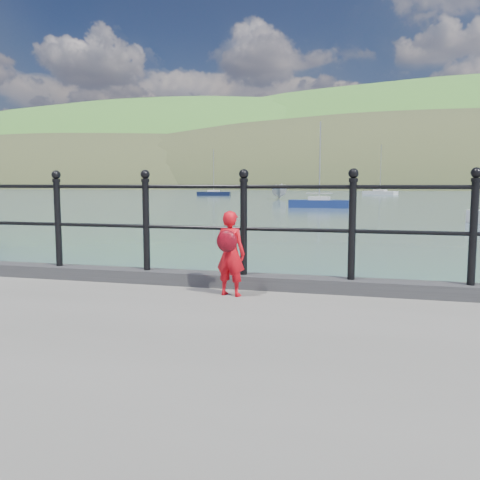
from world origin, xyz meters
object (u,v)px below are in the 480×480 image
(sailboat_deep, at_px, (380,193))
(sailboat_left, at_px, (214,194))
(child, at_px, (230,252))
(railing, at_px, (194,215))
(launch_white, at_px, (280,192))
(sailboat_port, at_px, (319,204))

(sailboat_deep, xyz_separation_m, sailboat_left, (-28.49, -15.09, -0.00))
(child, xyz_separation_m, sailboat_deep, (2.63, 95.78, -1.12))
(railing, relative_size, child, 20.09)
(child, xyz_separation_m, launch_white, (-10.95, 63.39, -0.41))
(child, bearing_deg, railing, -27.14)
(launch_white, xyz_separation_m, sailboat_port, (7.70, -22.64, -0.72))
(sailboat_left, bearing_deg, sailboat_deep, 18.90)
(sailboat_left, bearing_deg, sailboat_port, -69.47)
(railing, height_order, sailboat_left, sailboat_left)
(launch_white, xyz_separation_m, sailboat_deep, (13.58, 32.38, -0.71))
(railing, bearing_deg, sailboat_left, 107.50)
(child, height_order, sailboat_left, sailboat_left)
(sailboat_left, height_order, sailboat_port, sailboat_left)
(railing, xyz_separation_m, sailboat_port, (-2.68, 40.30, -1.48))
(launch_white, xyz_separation_m, sailboat_left, (-14.91, 17.30, -0.72))
(sailboat_deep, bearing_deg, child, -62.77)
(sailboat_left, relative_size, sailboat_port, 1.06)
(sailboat_port, bearing_deg, sailboat_left, 120.61)
(sailboat_left, xyz_separation_m, sailboat_port, (22.61, -39.93, 0.00))
(sailboat_left, bearing_deg, railing, -81.50)
(railing, bearing_deg, sailboat_deep, 88.08)
(launch_white, distance_m, sailboat_deep, 35.12)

